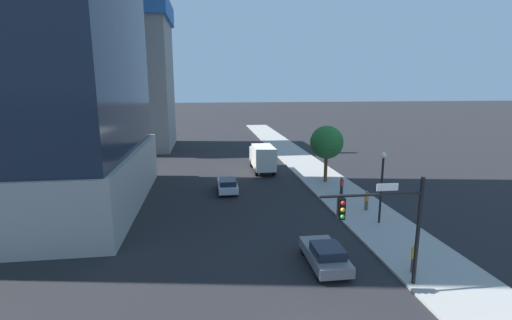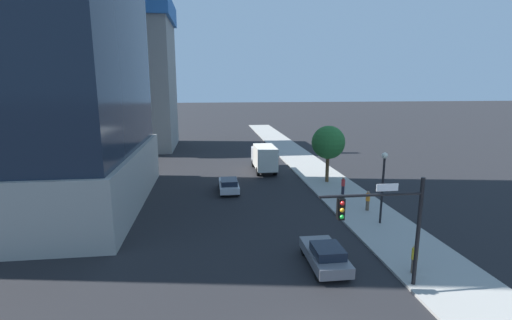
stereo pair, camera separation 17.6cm
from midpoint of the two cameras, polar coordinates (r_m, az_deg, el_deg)
name	(u,v)px [view 1 (the left image)]	position (r m, az deg, el deg)	size (l,w,h in m)	color
sidewalk	(344,195)	(35.15, 13.34, -5.39)	(5.04, 120.00, 0.15)	#9E9B93
construction_building	(121,68)	(62.84, -20.41, 13.28)	(16.07, 14.04, 31.46)	gray
traffic_light_pole	(385,216)	(19.14, 19.15, -8.24)	(5.27, 0.48, 5.65)	black
street_lamp	(382,177)	(28.02, 18.88, -2.46)	(0.44, 0.44, 5.31)	black
street_tree	(327,142)	(38.56, 10.82, 2.70)	(3.44, 3.44, 5.91)	brown
car_silver	(228,185)	(35.55, -4.60, -3.88)	(1.82, 4.47, 1.34)	#B7B7BC
car_gray	(325,255)	(21.83, 10.50, -14.32)	(1.89, 4.37, 1.41)	slate
box_truck	(262,157)	(43.39, 0.90, 0.48)	(2.30, 6.70, 3.17)	silver
pedestrian_yellow_shirt	(414,258)	(22.25, 23.19, -13.84)	(0.34, 0.34, 1.63)	brown
pedestrian_orange_shirt	(367,200)	(31.25, 16.67, -6.01)	(0.34, 0.34, 1.63)	brown
pedestrian_red_shirt	(342,185)	(35.08, 13.06, -3.86)	(0.34, 0.34, 1.64)	black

